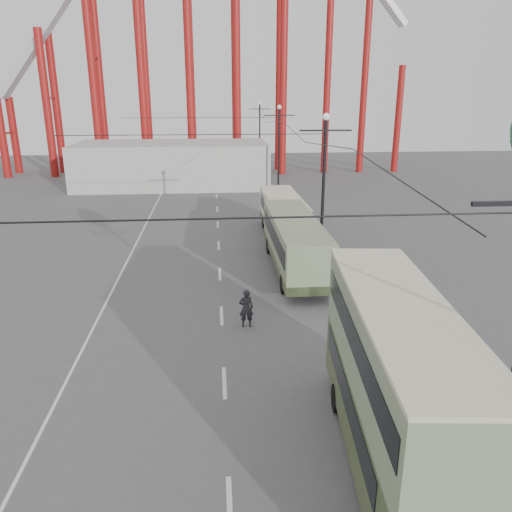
{
  "coord_description": "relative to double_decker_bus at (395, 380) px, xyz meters",
  "views": [
    {
      "loc": [
        -1.18,
        -12.5,
        10.43
      ],
      "look_at": [
        0.72,
        10.16,
        3.0
      ],
      "focal_mm": 35.0,
      "sensor_mm": 36.0,
      "label": 1
    }
  ],
  "objects": [
    {
      "name": "lamp_post_distant",
      "position": [
        1.94,
        62.85,
        1.76
      ],
      "size": [
        3.2,
        0.44,
        9.32
      ],
      "color": "black",
      "rests_on": "ground"
    },
    {
      "name": "ground",
      "position": [
        -3.66,
        0.85,
        -2.91
      ],
      "size": [
        160.0,
        160.0,
        0.0
      ],
      "primitive_type": "plane",
      "color": "#505053",
      "rests_on": "ground"
    },
    {
      "name": "lamp_post_far",
      "position": [
        1.94,
        40.85,
        1.76
      ],
      "size": [
        3.2,
        0.44,
        9.32
      ],
      "color": "black",
      "rests_on": "ground"
    },
    {
      "name": "double_decker_bus",
      "position": [
        0.0,
        0.0,
        0.0
      ],
      "size": [
        3.32,
        9.87,
        5.2
      ],
      "rotation": [
        0.0,
        0.0,
        -0.09
      ],
      "color": "#3A4424",
      "rests_on": "ground"
    },
    {
      "name": "single_decker_green",
      "position": [
        -0.05,
        17.28,
        -1.08
      ],
      "size": [
        2.65,
        11.46,
        3.24
      ],
      "rotation": [
        0.0,
        0.0,
        -0.0
      ],
      "color": "gray",
      "rests_on": "ground"
    },
    {
      "name": "lamp_post_mid",
      "position": [
        1.94,
        18.85,
        1.76
      ],
      "size": [
        3.2,
        0.44,
        9.32
      ],
      "color": "black",
      "rests_on": "ground"
    },
    {
      "name": "pedestrian",
      "position": [
        -3.52,
        9.59,
        -1.99
      ],
      "size": [
        0.7,
        0.48,
        1.85
      ],
      "primitive_type": "imported",
      "rotation": [
        0.0,
        0.0,
        3.2
      ],
      "color": "black",
      "rests_on": "ground"
    },
    {
      "name": "road_markings",
      "position": [
        -4.52,
        20.55,
        -2.91
      ],
      "size": [
        12.52,
        120.0,
        0.01
      ],
      "color": "silver",
      "rests_on": "ground"
    },
    {
      "name": "fairground_shed",
      "position": [
        -9.66,
        47.85,
        -0.41
      ],
      "size": [
        22.0,
        10.0,
        5.0
      ],
      "primitive_type": "cube",
      "color": "#A6A6A0",
      "rests_on": "ground"
    },
    {
      "name": "single_decker_cream",
      "position": [
        0.25,
        24.65,
        -1.16
      ],
      "size": [
        2.62,
        10.0,
        3.1
      ],
      "rotation": [
        0.0,
        0.0,
        0.01
      ],
      "color": "beige",
      "rests_on": "ground"
    }
  ]
}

